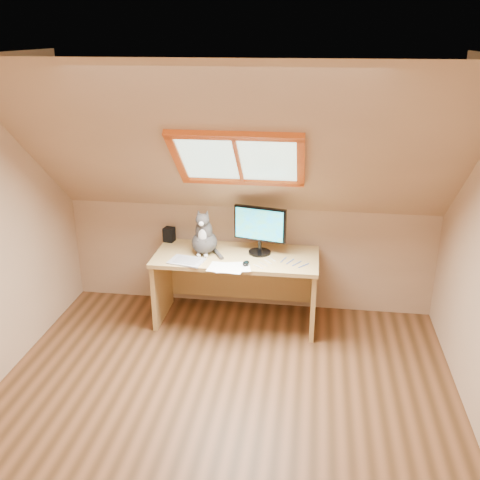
# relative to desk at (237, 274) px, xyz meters

# --- Properties ---
(ground) EXTENTS (3.50, 3.50, 0.00)m
(ground) POSITION_rel_desk_xyz_m (0.07, -1.44, -0.46)
(ground) COLOR brown
(ground) RESTS_ON ground
(room_shell) EXTENTS (3.52, 3.52, 2.41)m
(room_shell) POSITION_rel_desk_xyz_m (0.07, -1.54, 0.97)
(room_shell) COLOR tan
(room_shell) RESTS_ON ground
(desk) EXTENTS (1.47, 0.64, 0.67)m
(desk) POSITION_rel_desk_xyz_m (0.00, 0.00, 0.00)
(desk) COLOR tan
(desk) RESTS_ON ground
(monitor) EXTENTS (0.47, 0.20, 0.44)m
(monitor) POSITION_rel_desk_xyz_m (0.20, 0.00, 0.46)
(monitor) COLOR black
(monitor) RESTS_ON desk
(cat) EXTENTS (0.23, 0.28, 0.43)m
(cat) POSITION_rel_desk_xyz_m (-0.29, -0.05, 0.36)
(cat) COLOR #46403E
(cat) RESTS_ON desk
(desk_speaker) EXTENTS (0.11, 0.11, 0.14)m
(desk_speaker) POSITION_rel_desk_xyz_m (-0.68, 0.19, 0.28)
(desk_speaker) COLOR black
(desk_speaker) RESTS_ON desk
(graphics_tablet) EXTENTS (0.33, 0.26, 0.01)m
(graphics_tablet) POSITION_rel_desk_xyz_m (-0.41, -0.27, 0.22)
(graphics_tablet) COLOR #B2B2B7
(graphics_tablet) RESTS_ON desk
(mouse) EXTENTS (0.07, 0.10, 0.03)m
(mouse) POSITION_rel_desk_xyz_m (0.11, -0.26, 0.23)
(mouse) COLOR black
(mouse) RESTS_ON desk
(papers) EXTENTS (0.33, 0.27, 0.00)m
(papers) POSITION_rel_desk_xyz_m (-0.05, -0.32, 0.21)
(papers) COLOR white
(papers) RESTS_ON desk
(cables) EXTENTS (0.51, 0.26, 0.01)m
(cables) POSITION_rel_desk_xyz_m (0.42, -0.18, 0.22)
(cables) COLOR silver
(cables) RESTS_ON desk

